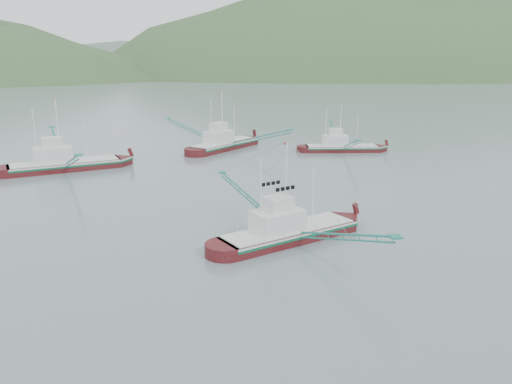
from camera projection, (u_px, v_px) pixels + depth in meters
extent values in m
plane|color=slate|center=(270.00, 245.00, 43.08)|extent=(1200.00, 1200.00, 0.00)
cube|color=#460B0E|center=(289.00, 238.00, 44.35)|extent=(13.40, 8.12, 1.74)
cube|color=silver|center=(289.00, 230.00, 44.16)|extent=(13.18, 8.09, 0.19)
cube|color=#0C5937|center=(289.00, 232.00, 44.22)|extent=(13.19, 8.10, 0.19)
cube|color=silver|center=(289.00, 228.00, 44.12)|extent=(12.73, 7.72, 0.10)
cube|color=silver|center=(277.00, 221.00, 43.18)|extent=(5.08, 4.21, 1.91)
cube|color=silver|center=(278.00, 204.00, 42.77)|extent=(2.81, 2.62, 1.22)
cylinder|color=white|center=(286.00, 187.00, 42.88)|extent=(0.14, 0.14, 7.83)
cylinder|color=white|center=(261.00, 198.00, 41.63)|extent=(0.12, 0.12, 6.65)
cylinder|color=white|center=(313.00, 195.00, 44.81)|extent=(0.10, 0.10, 5.48)
cube|color=#460B0E|center=(66.00, 169.00, 71.88)|extent=(15.79, 8.15, 2.04)
cube|color=silver|center=(65.00, 163.00, 71.66)|extent=(15.52, 8.14, 0.22)
cube|color=#0C5937|center=(65.00, 165.00, 71.73)|extent=(15.53, 8.16, 0.22)
cube|color=silver|center=(65.00, 161.00, 71.61)|extent=(15.00, 7.74, 0.12)
cube|color=silver|center=(53.00, 155.00, 70.64)|extent=(5.79, 4.54, 2.24)
cube|color=silver|center=(52.00, 142.00, 70.17)|extent=(3.16, 2.88, 1.42)
cylinder|color=white|center=(58.00, 130.00, 70.20)|extent=(0.16, 0.16, 9.16)
cylinder|color=white|center=(35.00, 137.00, 69.01)|extent=(0.14, 0.14, 7.78)
cylinder|color=white|center=(85.00, 138.00, 72.16)|extent=(0.12, 0.12, 6.41)
cube|color=#460B0E|center=(342.00, 150.00, 86.27)|extent=(12.84, 5.31, 1.66)
cube|color=silver|center=(342.00, 146.00, 86.08)|extent=(12.60, 5.33, 0.18)
cube|color=#0C5937|center=(342.00, 148.00, 86.14)|extent=(12.60, 5.35, 0.18)
cube|color=silver|center=(342.00, 145.00, 86.04)|extent=(12.19, 5.04, 0.10)
cube|color=silver|center=(335.00, 140.00, 85.77)|extent=(4.53, 3.30, 1.83)
cube|color=silver|center=(336.00, 132.00, 85.38)|extent=(2.43, 2.16, 1.16)
cylinder|color=white|center=(341.00, 124.00, 85.06)|extent=(0.13, 0.13, 7.48)
cylinder|color=white|center=(326.00, 127.00, 85.12)|extent=(0.12, 0.12, 6.36)
cylinder|color=white|center=(357.00, 131.00, 85.46)|extent=(0.10, 0.10, 5.23)
cube|color=#460B0E|center=(224.00, 148.00, 88.58)|extent=(13.68, 13.34, 2.01)
cube|color=silver|center=(224.00, 143.00, 88.36)|extent=(13.52, 13.19, 0.22)
cube|color=#0C5937|center=(224.00, 144.00, 88.42)|extent=(13.53, 13.21, 0.22)
cube|color=silver|center=(224.00, 142.00, 88.30)|extent=(13.00, 12.67, 0.12)
cube|color=silver|center=(219.00, 137.00, 86.83)|extent=(5.86, 5.80, 2.21)
cube|color=silver|center=(219.00, 127.00, 86.36)|extent=(3.42, 3.41, 1.41)
cylinder|color=white|center=(222.00, 117.00, 86.74)|extent=(0.16, 0.16, 9.05)
cylinder|color=white|center=(211.00, 123.00, 84.52)|extent=(0.14, 0.14, 7.69)
cylinder|color=white|center=(234.00, 123.00, 89.89)|extent=(0.12, 0.12, 6.34)
ellipsoid|color=#38582D|center=(406.00, 74.00, 496.36)|extent=(684.00, 432.00, 306.00)
ellipsoid|color=slate|center=(185.00, 72.00, 578.53)|extent=(960.00, 400.00, 240.00)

